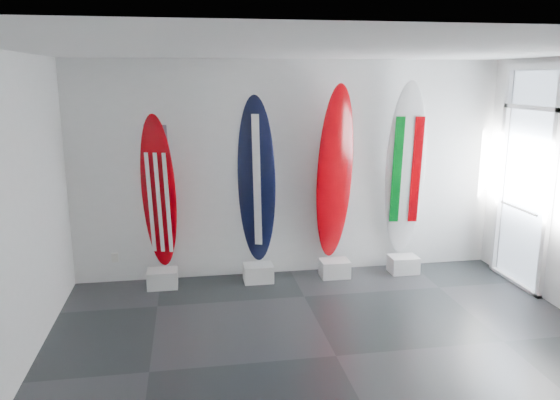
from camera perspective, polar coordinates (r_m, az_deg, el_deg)
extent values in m
plane|color=black|center=(5.75, 5.91, -15.99)|extent=(6.00, 6.00, 0.00)
plane|color=white|center=(5.05, 6.72, 15.41)|extent=(6.00, 6.00, 0.00)
plane|color=silver|center=(7.58, 1.17, 3.23)|extent=(6.00, 0.00, 6.00)
plane|color=silver|center=(3.01, 19.62, -12.87)|extent=(6.00, 0.00, 6.00)
plane|color=silver|center=(5.26, -27.05, -2.53)|extent=(0.00, 5.00, 5.00)
cube|color=silver|center=(7.52, -12.24, -8.07)|extent=(0.40, 0.30, 0.24)
ellipsoid|color=#930005|center=(7.29, -12.63, 0.75)|extent=(0.53, 0.40, 2.08)
cube|color=silver|center=(7.56, -2.30, -7.66)|extent=(0.40, 0.30, 0.24)
ellipsoid|color=black|center=(7.31, -2.49, 1.99)|extent=(0.58, 0.42, 2.31)
cube|color=silver|center=(7.76, 5.76, -7.16)|extent=(0.40, 0.30, 0.24)
ellipsoid|color=#930005|center=(7.50, 5.79, 2.78)|extent=(0.61, 0.43, 2.45)
cube|color=silver|center=(8.08, 12.82, -6.61)|extent=(0.40, 0.30, 0.24)
ellipsoid|color=white|center=(7.83, 13.04, 3.06)|extent=(0.60, 0.39, 2.49)
cube|color=silver|center=(7.78, -16.95, -5.82)|extent=(0.09, 0.02, 0.13)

